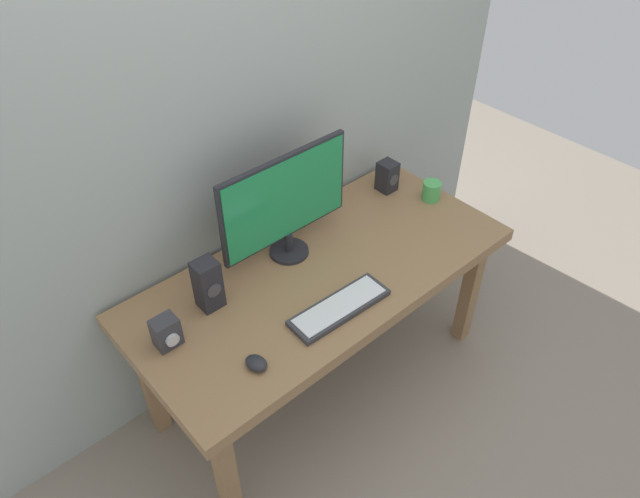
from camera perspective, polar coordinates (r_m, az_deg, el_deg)
ground_plane at (r=3.01m, az=0.15°, el=-12.17°), size 6.00×6.00×0.00m
wall_back at (r=2.33m, az=-7.05°, el=17.67°), size 3.04×0.04×3.00m
desk at (r=2.53m, az=0.17°, el=-3.32°), size 1.66×0.76×0.72m
monitor at (r=2.40m, az=-3.35°, el=4.54°), size 0.62×0.17×0.48m
keyboard_primary at (r=2.30m, az=1.89°, el=-5.65°), size 0.43×0.15×0.03m
mouse at (r=2.13m, az=-6.18°, el=-10.89°), size 0.08×0.10×0.04m
speaker_right at (r=2.90m, az=6.51°, el=6.99°), size 0.08×0.09×0.15m
speaker_left at (r=2.29m, az=-10.77°, el=-3.39°), size 0.09×0.09×0.22m
audio_controller at (r=2.22m, az=-14.61°, el=-7.79°), size 0.09×0.09×0.12m
coffee_mug at (r=2.89m, az=10.71°, el=5.54°), size 0.09×0.09×0.09m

